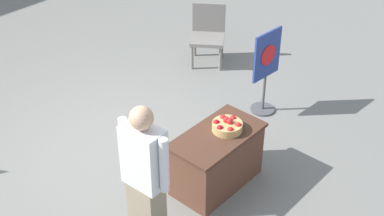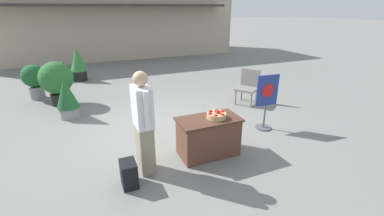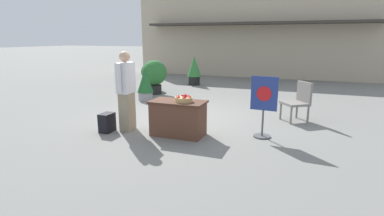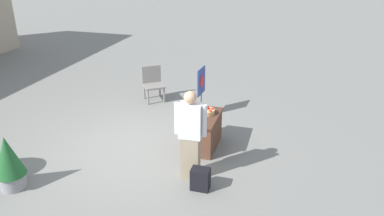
# 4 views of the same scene
# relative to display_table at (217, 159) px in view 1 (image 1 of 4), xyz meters

# --- Properties ---
(ground_plane) EXTENTS (120.00, 120.00, 0.00)m
(ground_plane) POSITION_rel_display_table_xyz_m (-0.39, 1.39, -0.38)
(ground_plane) COLOR slate
(display_table) EXTENTS (1.16, 0.63, 0.75)m
(display_table) POSITION_rel_display_table_xyz_m (0.00, 0.00, 0.00)
(display_table) COLOR brown
(display_table) RESTS_ON ground_plane
(apple_basket) EXTENTS (0.36, 0.36, 0.16)m
(apple_basket) POSITION_rel_display_table_xyz_m (0.14, -0.03, 0.43)
(apple_basket) COLOR tan
(apple_basket) RESTS_ON display_table
(person_visitor) EXTENTS (0.28, 0.61, 1.76)m
(person_visitor) POSITION_rel_display_table_xyz_m (-1.22, -0.06, 0.53)
(person_visitor) COLOR gray
(person_visitor) RESTS_ON ground_plane
(poster_board) EXTENTS (0.55, 0.36, 1.28)m
(poster_board) POSITION_rel_display_table_xyz_m (1.70, 0.51, 0.31)
(poster_board) COLOR #4C4C51
(poster_board) RESTS_ON ground_plane
(patio_chair) EXTENTS (0.77, 0.77, 0.98)m
(patio_chair) POSITION_rel_display_table_xyz_m (2.35, 2.12, 0.17)
(patio_chair) COLOR gray
(patio_chair) RESTS_ON ground_plane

